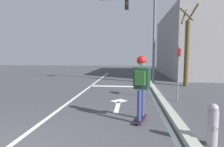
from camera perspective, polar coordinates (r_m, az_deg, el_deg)
The scene contains 12 objects.
lane_line_center at distance 8.77m, azimuth -9.72°, elevation -6.11°, with size 0.12×20.00×0.01m, color silver.
lane_line_curbside at distance 8.50m, azimuth 12.49°, elevation -6.55°, with size 0.12×20.00×0.01m, color silver.
stop_bar at distance 10.48m, azimuth 2.59°, elevation -4.11°, with size 3.47×0.40×0.01m, color silver.
lane_arrow_stem at distance 6.33m, azimuth 1.74°, elevation -10.63°, with size 0.16×1.40×0.01m, color silver.
lane_arrow_head at distance 7.15m, azimuth 2.27°, elevation -8.73°, with size 0.56×0.44×0.01m, color silver.
curb_strip at distance 8.51m, azimuth 14.18°, elevation -6.10°, with size 0.24×24.00×0.14m, color #9FA497.
skateboard at distance 5.09m, azimuth 9.14°, elevation -14.12°, with size 0.41×0.84×0.07m.
skater at distance 4.82m, azimuth 9.31°, elevation -1.78°, with size 0.46×0.62×1.70m.
traffic_signal_mast at distance 12.00m, azimuth 9.97°, elevation 15.19°, with size 3.60×0.34×5.64m.
street_sign_post at distance 7.41m, azimuth 20.42°, elevation 2.49°, with size 0.06×0.44×2.16m.
fire_hydrant at distance 4.18m, azimuth 29.49°, elevation -14.03°, with size 0.20×0.30×0.84m.
roadside_tree at distance 11.36m, azimuth 22.81°, elevation 6.87°, with size 1.05×1.06×4.73m.
Camera 1 is at (2.36, -2.25, 1.78)m, focal length 28.62 mm.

